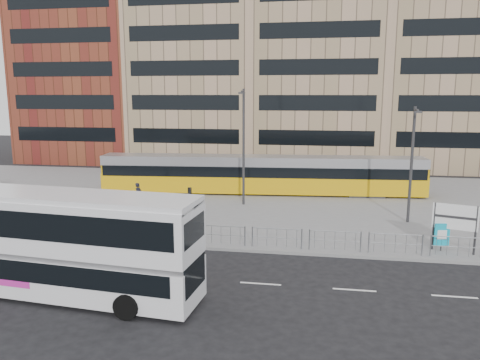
% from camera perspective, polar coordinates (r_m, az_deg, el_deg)
% --- Properties ---
extents(ground, '(120.00, 120.00, 0.00)m').
position_cam_1_polar(ground, '(24.90, -0.96, -8.67)').
color(ground, black).
rests_on(ground, ground).
extents(plaza, '(64.00, 24.00, 0.15)m').
position_cam_1_polar(plaza, '(36.30, 2.49, -2.38)').
color(plaza, slate).
rests_on(plaza, ground).
extents(kerb, '(64.00, 0.25, 0.17)m').
position_cam_1_polar(kerb, '(24.92, -0.94, -8.47)').
color(kerb, gray).
rests_on(kerb, ground).
extents(building_row, '(70.40, 18.40, 31.20)m').
position_cam_1_polar(building_row, '(57.65, 7.01, 15.17)').
color(building_row, brown).
rests_on(building_row, ground).
extents(pedestrian_barrier, '(32.07, 0.07, 1.10)m').
position_cam_1_polar(pedestrian_barrier, '(24.80, 3.82, -6.39)').
color(pedestrian_barrier, '#93969B').
rests_on(pedestrian_barrier, plaza).
extents(road_markings, '(62.00, 0.12, 0.01)m').
position_cam_1_polar(road_markings, '(21.06, -0.25, -12.34)').
color(road_markings, white).
rests_on(road_markings, ground).
extents(double_decker_bus, '(10.94, 3.48, 4.30)m').
position_cam_1_polar(double_decker_bus, '(20.12, -20.15, -7.09)').
color(double_decker_bus, white).
rests_on(double_decker_bus, ground).
extents(tram, '(26.02, 4.54, 3.05)m').
position_cam_1_polar(tram, '(37.95, 2.57, 0.66)').
color(tram, '#D49F0B').
rests_on(tram, plaza).
extents(station_sign, '(2.11, 0.71, 2.50)m').
position_cam_1_polar(station_sign, '(26.22, 24.75, -4.38)').
color(station_sign, '#2D2D30').
rests_on(station_sign, plaza).
extents(ad_panel, '(0.78, 0.21, 1.47)m').
position_cam_1_polar(ad_panel, '(26.35, 23.40, -6.17)').
color(ad_panel, '#2D2D30').
rests_on(ad_panel, plaza).
extents(pedestrian, '(0.55, 0.72, 1.75)m').
position_cam_1_polar(pedestrian, '(34.19, -12.27, -1.79)').
color(pedestrian, black).
rests_on(pedestrian, plaza).
extents(traffic_light_west, '(0.22, 0.24, 3.10)m').
position_cam_1_polar(traffic_light_west, '(25.29, -6.14, -3.40)').
color(traffic_light_west, '#2D2D30').
rests_on(traffic_light_west, plaza).
extents(lamp_post_west, '(0.45, 1.04, 8.35)m').
position_cam_1_polar(lamp_post_west, '(33.59, 0.43, 4.58)').
color(lamp_post_west, '#2D2D30').
rests_on(lamp_post_west, plaza).
extents(lamp_post_east, '(0.45, 1.04, 7.25)m').
position_cam_1_polar(lamp_post_east, '(30.80, 20.23, 2.33)').
color(lamp_post_east, '#2D2D30').
rests_on(lamp_post_east, plaza).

